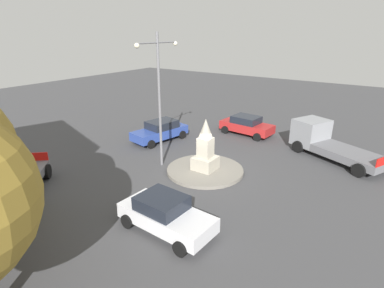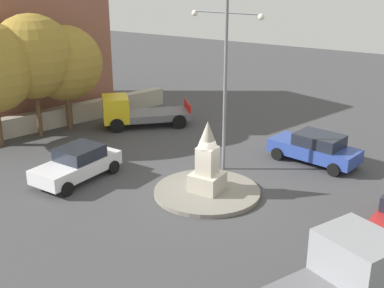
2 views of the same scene
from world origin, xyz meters
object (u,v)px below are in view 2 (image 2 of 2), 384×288
(car_blue_near_island, at_px, (315,148))
(car_white_passing, at_px, (77,163))
(monument, at_px, (207,163))
(truck_yellow_far_side, at_px, (135,112))
(corner_building, at_px, (24,34))
(streetlamp, at_px, (225,72))
(truck_grey_waiting, at_px, (324,287))
(tree_mid_cluster, at_px, (65,63))
(tree_near_wall, at_px, (33,56))

(car_blue_near_island, bearing_deg, car_white_passing, 40.88)
(monument, relative_size, truck_yellow_far_side, 0.61)
(monument, height_order, corner_building, corner_building)
(streetlamp, relative_size, car_white_passing, 1.86)
(streetlamp, height_order, car_blue_near_island, streetlamp)
(streetlamp, relative_size, corner_building, 0.79)
(truck_grey_waiting, xyz_separation_m, tree_mid_cluster, (18.35, -9.04, 2.98))
(monument, relative_size, tree_near_wall, 0.45)
(car_white_passing, bearing_deg, streetlamp, -138.99)
(monument, bearing_deg, truck_grey_waiting, 141.48)
(monument, xyz_separation_m, tree_mid_cluster, (11.54, -3.62, 2.53))
(car_white_passing, distance_m, tree_near_wall, 8.09)
(streetlamp, relative_size, tree_near_wall, 1.16)
(truck_grey_waiting, relative_size, corner_building, 0.65)
(truck_yellow_far_side, bearing_deg, tree_mid_cluster, 38.47)
(streetlamp, distance_m, car_blue_near_island, 6.20)
(streetlamp, distance_m, car_white_passing, 8.04)
(tree_near_wall, bearing_deg, truck_grey_waiting, 159.12)
(car_blue_near_island, height_order, truck_grey_waiting, truck_grey_waiting)
(car_white_passing, xyz_separation_m, truck_grey_waiting, (-12.73, 3.70, 0.24))
(truck_grey_waiting, bearing_deg, car_blue_near_island, -70.90)
(car_white_passing, bearing_deg, truck_yellow_far_side, -72.02)
(car_blue_near_island, xyz_separation_m, tree_mid_cluster, (14.42, 2.29, 3.21))
(tree_near_wall, distance_m, tree_mid_cluster, 2.01)
(truck_grey_waiting, relative_size, tree_near_wall, 0.95)
(monument, bearing_deg, car_white_passing, 16.10)
(car_blue_near_island, distance_m, truck_yellow_far_side, 11.34)
(streetlamp, distance_m, truck_grey_waiting, 11.79)
(streetlamp, bearing_deg, car_blue_near_island, -139.31)
(truck_grey_waiting, bearing_deg, tree_near_wall, -20.88)
(truck_grey_waiting, xyz_separation_m, tree_near_wall, (18.93, -7.22, 3.60))
(car_blue_near_island, xyz_separation_m, truck_yellow_far_side, (11.34, -0.16, 0.10))
(truck_grey_waiting, relative_size, tree_mid_cluster, 1.07)
(truck_grey_waiting, height_order, tree_near_wall, tree_near_wall)
(car_white_passing, xyz_separation_m, tree_near_wall, (6.20, -3.52, 3.83))
(car_white_passing, distance_m, truck_yellow_far_side, 8.19)
(car_white_passing, relative_size, car_blue_near_island, 0.92)
(car_white_passing, bearing_deg, corner_building, -33.40)
(truck_yellow_far_side, bearing_deg, streetlamp, 157.44)
(streetlamp, xyz_separation_m, truck_grey_waiting, (-7.49, 8.26, -3.81))
(car_white_passing, height_order, truck_yellow_far_side, truck_yellow_far_side)
(truck_yellow_far_side, distance_m, corner_building, 9.32)
(car_white_passing, distance_m, tree_mid_cluster, 8.39)
(monument, height_order, tree_mid_cluster, tree_mid_cluster)
(streetlamp, bearing_deg, tree_near_wall, 5.20)
(truck_yellow_far_side, distance_m, tree_mid_cluster, 5.02)
(car_blue_near_island, bearing_deg, truck_grey_waiting, 109.10)
(tree_mid_cluster, bearing_deg, tree_near_wall, 72.05)
(corner_building, bearing_deg, tree_mid_cluster, 160.90)
(truck_yellow_far_side, distance_m, tree_near_wall, 6.75)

